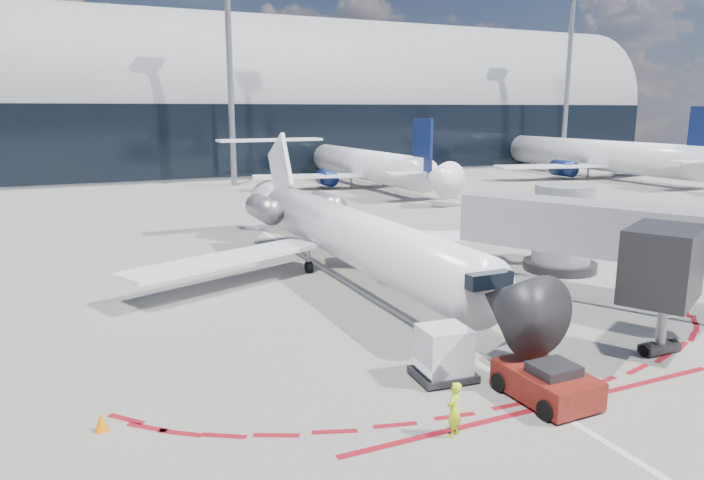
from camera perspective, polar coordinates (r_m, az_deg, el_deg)
name	(u,v)px	position (r m, az deg, el deg)	size (l,w,h in m)	color
ground	(379,303)	(29.58, 2.43, -5.71)	(260.00, 260.00, 0.00)	slate
apron_centerline	(360,291)	(31.30, 0.78, -4.70)	(0.25, 40.00, 0.01)	silver
apron_stop_bar	(547,406)	(20.70, 17.34, -14.24)	(14.00, 0.25, 0.01)	maroon
terminal_building	(166,112)	(91.04, -16.58, 11.12)	(150.00, 24.15, 24.00)	#9A9C9F
jet_bridge	(590,235)	(32.14, 20.80, 0.47)	(10.03, 15.20, 4.90)	#989BA0
light_mast_centre	(230,77)	(75.37, -11.02, 14.36)	(0.70, 0.70, 25.00)	gray
light_mast_east	(567,84)	(99.77, 19.00, 13.28)	(0.70, 0.70, 25.00)	gray
regional_jet	(344,232)	(33.65, -0.71, 0.77)	(23.82, 29.37, 7.35)	white
pushback_tug	(546,383)	(20.91, 17.26, -12.27)	(2.16, 4.95, 1.28)	#5B130D
ramp_worker	(454,409)	(18.13, 9.26, -14.95)	(0.58, 0.38, 1.59)	#CFFF1A
uld_container	(444,354)	(21.51, 8.33, -10.18)	(2.07, 1.80, 1.82)	black
safety_cone_left	(102,422)	(19.69, -21.81, -15.10)	(0.40, 0.40, 0.55)	orange
bg_airliner_1	(364,143)	(73.27, 1.09, 8.79)	(31.02, 32.85, 10.04)	white
bg_airliner_2	(598,133)	(89.47, 21.49, 9.00)	(35.47, 37.56, 11.48)	white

